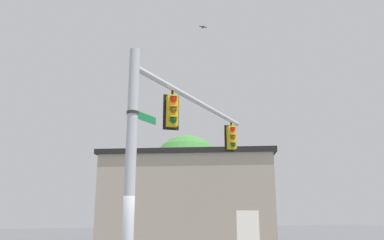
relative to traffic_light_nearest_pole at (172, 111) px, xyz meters
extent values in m
cylinder|color=#ADB2B7|center=(1.49, 1.54, -2.01)|extent=(0.30, 0.30, 6.67)
cylinder|color=#ADB2B7|center=(-1.36, -1.44, 0.79)|extent=(5.84, 6.08, 0.18)
cylinder|color=black|center=(0.00, -0.02, 0.61)|extent=(0.08, 0.08, 0.18)
cube|color=gold|center=(0.00, -0.02, -0.01)|extent=(0.36, 0.30, 1.05)
sphere|color=red|center=(0.00, 0.17, 0.34)|extent=(0.22, 0.22, 0.22)
cube|color=gold|center=(0.00, 0.19, 0.44)|extent=(0.24, 0.20, 0.03)
sphere|color=brown|center=(0.00, 0.17, -0.01)|extent=(0.22, 0.22, 0.22)
cube|color=gold|center=(0.00, 0.19, 0.09)|extent=(0.24, 0.20, 0.03)
sphere|color=#0F4C19|center=(0.00, 0.17, -0.36)|extent=(0.22, 0.22, 0.22)
cube|color=gold|center=(0.00, 0.19, -0.26)|extent=(0.24, 0.20, 0.03)
cube|color=black|center=(0.00, -0.19, -0.01)|extent=(0.54, 0.03, 1.22)
cylinder|color=black|center=(-3.67, -3.85, 0.61)|extent=(0.08, 0.08, 0.18)
cube|color=gold|center=(-3.67, -3.85, -0.01)|extent=(0.36, 0.30, 1.05)
sphere|color=red|center=(-3.67, -3.66, 0.34)|extent=(0.22, 0.22, 0.22)
cube|color=gold|center=(-3.67, -3.64, 0.44)|extent=(0.24, 0.20, 0.03)
sphere|color=brown|center=(-3.67, -3.66, -0.01)|extent=(0.22, 0.22, 0.22)
cube|color=gold|center=(-3.67, -3.64, 0.09)|extent=(0.24, 0.20, 0.03)
sphere|color=#0F4C19|center=(-3.67, -3.66, -0.36)|extent=(0.22, 0.22, 0.22)
cube|color=gold|center=(-3.67, -3.64, -0.26)|extent=(0.24, 0.20, 0.03)
cube|color=black|center=(-3.67, -4.02, -0.01)|extent=(0.54, 0.03, 1.22)
cube|color=#147238|center=(1.03, 1.05, -0.57)|extent=(0.71, 0.74, 0.22)
cube|color=white|center=(1.03, 1.04, -0.57)|extent=(0.70, 0.72, 0.04)
cylinder|color=#262626|center=(1.49, 1.54, -0.57)|extent=(0.34, 0.34, 0.08)
ellipsoid|color=#4C4742|center=(-1.98, -2.71, 4.69)|extent=(0.11, 0.25, 0.08)
cube|color=#4C4742|center=(-1.96, -2.71, 4.70)|extent=(0.31, 0.10, 0.02)
cube|color=#4C4742|center=(-2.00, -2.71, 4.70)|extent=(0.31, 0.10, 0.02)
cube|color=#A89E89|center=(-3.80, -11.32, -2.70)|extent=(11.52, 9.29, 5.29)
cube|color=#193F1E|center=(-5.04, -14.34, -2.44)|extent=(8.73, 4.36, 0.30)
cube|color=black|center=(-3.80, -11.32, 0.10)|extent=(11.98, 9.66, 0.30)
cylinder|color=#4C3823|center=(-3.43, -10.63, -3.84)|extent=(0.27, 0.27, 3.02)
sphere|color=#387533|center=(-3.43, -10.63, -0.81)|extent=(4.36, 4.36, 4.36)
cube|color=silver|center=(-1.30, 2.84, -3.60)|extent=(0.60, 0.04, 0.76)
camera|label=1|loc=(2.70, 11.65, -3.21)|focal=34.90mm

